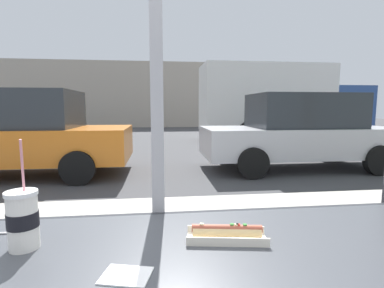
# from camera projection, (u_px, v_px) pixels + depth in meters

# --- Properties ---
(ground_plane) EXTENTS (60.00, 60.00, 0.00)m
(ground_plane) POSITION_uv_depth(u_px,v_px,m) (158.00, 153.00, 9.14)
(ground_plane) COLOR #424244
(sidewalk_strip) EXTENTS (16.00, 2.80, 0.13)m
(sidewalk_strip) POSITION_uv_depth(u_px,v_px,m) (159.00, 248.00, 2.83)
(sidewalk_strip) COLOR #B2ADA3
(sidewalk_strip) RESTS_ON ground
(building_facade_far) EXTENTS (28.00, 1.20, 4.79)m
(building_facade_far) POSITION_uv_depth(u_px,v_px,m) (157.00, 95.00, 21.89)
(building_facade_far) COLOR #A89E8E
(building_facade_far) RESTS_ON ground
(soda_cup_right) EXTENTS (0.09, 0.09, 0.33)m
(soda_cup_right) POSITION_uv_depth(u_px,v_px,m) (23.00, 219.00, 0.86)
(soda_cup_right) COLOR silver
(soda_cup_right) RESTS_ON window_counter
(hotdog_tray_near) EXTENTS (0.27, 0.13, 0.05)m
(hotdog_tray_near) POSITION_uv_depth(u_px,v_px,m) (227.00, 233.00, 0.93)
(hotdog_tray_near) COLOR beige
(hotdog_tray_near) RESTS_ON window_counter
(loose_straw) EXTENTS (0.19, 0.01, 0.01)m
(loose_straw) POSITION_uv_depth(u_px,v_px,m) (0.00, 233.00, 0.97)
(loose_straw) COLOR white
(loose_straw) RESTS_ON window_counter
(napkin_wrapper) EXTENTS (0.14, 0.12, 0.00)m
(napkin_wrapper) POSITION_uv_depth(u_px,v_px,m) (127.00, 276.00, 0.73)
(napkin_wrapper) COLOR white
(napkin_wrapper) RESTS_ON window_counter
(parked_car_orange) EXTENTS (4.46, 2.04, 1.78)m
(parked_car_orange) POSITION_uv_depth(u_px,v_px,m) (19.00, 133.00, 6.03)
(parked_car_orange) COLOR orange
(parked_car_orange) RESTS_ON ground
(parked_car_silver) EXTENTS (4.43, 1.89, 1.74)m
(parked_car_silver) POSITION_uv_depth(u_px,v_px,m) (300.00, 132.00, 6.75)
(parked_car_silver) COLOR #BCBCC1
(parked_car_silver) RESTS_ON ground
(box_truck) EXTENTS (7.18, 2.44, 3.22)m
(box_truck) POSITION_uv_depth(u_px,v_px,m) (279.00, 101.00, 12.69)
(box_truck) COLOR silver
(box_truck) RESTS_ON ground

